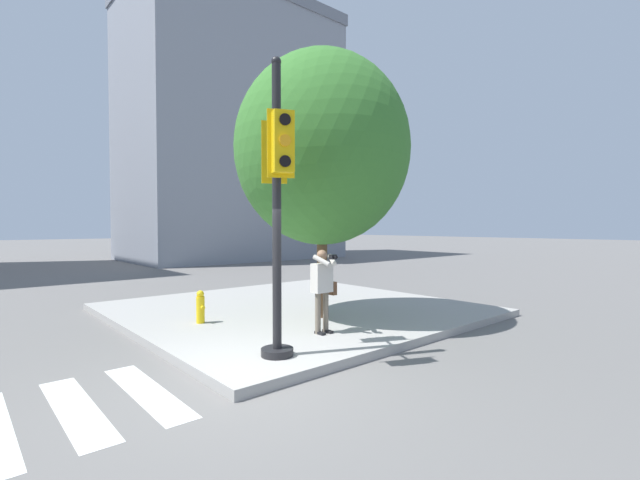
{
  "coord_description": "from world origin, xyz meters",
  "views": [
    {
      "loc": [
        -3.16,
        -5.21,
        2.23
      ],
      "look_at": [
        1.78,
        0.48,
        1.98
      ],
      "focal_mm": 24.0,
      "sensor_mm": 36.0,
      "label": 1
    }
  ],
  "objects_px": {
    "street_tree": "(322,149)",
    "person_photographer": "(323,284)",
    "traffic_signal_pole": "(277,190)",
    "fire_hydrant": "(200,307)"
  },
  "relations": [
    {
      "from": "traffic_signal_pole",
      "to": "street_tree",
      "type": "height_order",
      "value": "street_tree"
    },
    {
      "from": "traffic_signal_pole",
      "to": "person_photographer",
      "type": "distance_m",
      "value": 2.34
    },
    {
      "from": "person_photographer",
      "to": "fire_hydrant",
      "type": "relative_size",
      "value": 2.3
    },
    {
      "from": "traffic_signal_pole",
      "to": "fire_hydrant",
      "type": "xyz_separation_m",
      "value": [
        0.09,
        2.97,
        -2.3
      ]
    },
    {
      "from": "person_photographer",
      "to": "street_tree",
      "type": "bearing_deg",
      "value": 49.41
    },
    {
      "from": "street_tree",
      "to": "person_photographer",
      "type": "bearing_deg",
      "value": -130.59
    },
    {
      "from": "traffic_signal_pole",
      "to": "street_tree",
      "type": "distance_m",
      "value": 3.22
    },
    {
      "from": "traffic_signal_pole",
      "to": "fire_hydrant",
      "type": "relative_size",
      "value": 6.73
    },
    {
      "from": "person_photographer",
      "to": "street_tree",
      "type": "xyz_separation_m",
      "value": [
        0.95,
        1.11,
        2.84
      ]
    },
    {
      "from": "person_photographer",
      "to": "fire_hydrant",
      "type": "xyz_separation_m",
      "value": [
        -1.42,
        2.35,
        -0.61
      ]
    }
  ]
}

